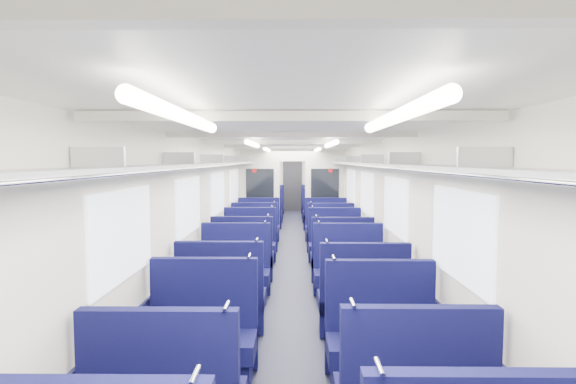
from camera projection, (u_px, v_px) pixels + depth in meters
name	position (u px, v px, depth m)	size (l,w,h in m)	color
floor	(292.00, 261.00, 8.94)	(2.80, 18.00, 0.01)	black
ceiling	(292.00, 144.00, 8.77)	(2.80, 18.00, 0.01)	white
wall_left	(222.00, 203.00, 8.87)	(0.02, 18.00, 2.35)	beige
dado_left	(223.00, 244.00, 8.93)	(0.03, 17.90, 0.70)	#0F0F33
wall_right	(363.00, 203.00, 8.84)	(0.02, 18.00, 2.35)	beige
dado_right	(361.00, 244.00, 8.90)	(0.03, 17.90, 0.70)	#0F0F33
wall_far	(293.00, 181.00, 17.83)	(2.80, 0.02, 2.35)	beige
luggage_rack_left	(231.00, 163.00, 8.81)	(0.36, 17.40, 0.18)	#B2B5BA
luggage_rack_right	(354.00, 163.00, 8.78)	(0.36, 17.40, 0.18)	#B2B5BA
windows	(292.00, 193.00, 8.38)	(2.78, 15.60, 0.75)	white
ceiling_fittings	(292.00, 147.00, 8.51)	(2.70, 16.06, 0.11)	beige
end_door	(293.00, 186.00, 17.78)	(0.75, 0.06, 2.00)	black
bulkhead	(292.00, 190.00, 12.03)	(2.80, 0.10, 2.35)	beige
seat_6	(202.00, 341.00, 4.15)	(1.02, 0.56, 1.14)	#0C0D3E
seat_7	(382.00, 345.00, 4.06)	(1.02, 0.56, 1.14)	#0C0D3E
seat_8	(222.00, 302.00, 5.29)	(1.02, 0.56, 1.14)	#0C0D3E
seat_9	(362.00, 305.00, 5.20)	(1.02, 0.56, 1.14)	#0C0D3E
seat_10	(235.00, 276.00, 6.50)	(1.02, 0.56, 1.14)	#0C0D3E
seat_11	(349.00, 276.00, 6.48)	(1.02, 0.56, 1.14)	#0C0D3E
seat_12	(243.00, 260.00, 7.52)	(1.02, 0.56, 1.14)	#0C0D3E
seat_13	(342.00, 261.00, 7.44)	(1.02, 0.56, 1.14)	#0C0D3E
seat_14	(249.00, 247.00, 8.66)	(1.02, 0.56, 1.14)	#0C0D3E
seat_15	(335.00, 247.00, 8.59)	(1.02, 0.56, 1.14)	#0C0D3E
seat_16	(255.00, 236.00, 9.93)	(1.02, 0.56, 1.14)	#0C0D3E
seat_17	(330.00, 236.00, 9.81)	(1.02, 0.56, 1.14)	#0C0D3E
seat_18	(258.00, 229.00, 10.88)	(1.02, 0.56, 1.14)	#0C0D3E
seat_19	(326.00, 229.00, 10.86)	(1.02, 0.56, 1.14)	#0C0D3E
seat_20	(264.00, 217.00, 13.12)	(1.02, 0.56, 1.14)	#0C0D3E
seat_21	(321.00, 218.00, 12.97)	(1.02, 0.56, 1.14)	#0C0D3E
seat_22	(266.00, 213.00, 14.15)	(1.02, 0.56, 1.14)	#0C0D3E
seat_23	(319.00, 213.00, 14.09)	(1.02, 0.56, 1.14)	#0C0D3E
seat_24	(268.00, 209.00, 15.25)	(1.02, 0.56, 1.14)	#0C0D3E
seat_25	(317.00, 209.00, 15.33)	(1.02, 0.56, 1.14)	#0C0D3E
seat_26	(270.00, 206.00, 16.37)	(1.02, 0.56, 1.14)	#0C0D3E
seat_27	(315.00, 205.00, 16.49)	(1.02, 0.56, 1.14)	#0C0D3E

